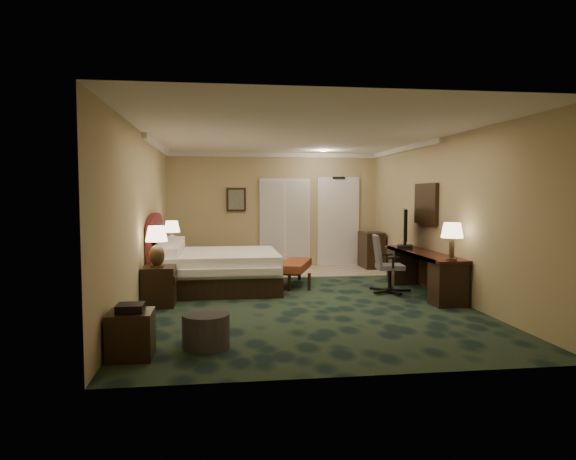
{
  "coord_description": "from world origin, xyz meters",
  "views": [
    {
      "loc": [
        -1.31,
        -8.38,
        1.73
      ],
      "look_at": [
        -0.09,
        0.6,
        1.09
      ],
      "focal_mm": 32.0,
      "sensor_mm": 36.0,
      "label": 1
    }
  ],
  "objects": [
    {
      "name": "lamp_near",
      "position": [
        -2.26,
        -0.37,
        0.93
      ],
      "size": [
        0.37,
        0.37,
        0.63
      ],
      "primitive_type": null,
      "rotation": [
        0.0,
        0.0,
        0.09
      ],
      "color": "black",
      "rests_on": "nightstand_near"
    },
    {
      "name": "tile_patch",
      "position": [
        0.9,
        2.9,
        0.01
      ],
      "size": [
        3.2,
        1.7,
        0.01
      ],
      "primitive_type": "cube",
      "color": "tan",
      "rests_on": "ground"
    },
    {
      "name": "crown_molding",
      "position": [
        0.0,
        0.0,
        2.65
      ],
      "size": [
        5.0,
        7.5,
        0.1
      ],
      "primitive_type": null,
      "color": "silver",
      "rests_on": "wall_back"
    },
    {
      "name": "wall_left",
      "position": [
        -2.5,
        0.0,
        1.35
      ],
      "size": [
        0.0,
        7.5,
        2.7
      ],
      "primitive_type": "cube",
      "color": "tan",
      "rests_on": "ground"
    },
    {
      "name": "nightstand_far",
      "position": [
        -2.25,
        2.19,
        0.29
      ],
      "size": [
        0.46,
        0.53,
        0.57
      ],
      "primitive_type": "cube",
      "color": "black",
      "rests_on": "ground"
    },
    {
      "name": "desk_lamp",
      "position": [
        2.23,
        -0.97,
        1.01
      ],
      "size": [
        0.4,
        0.4,
        0.58
      ],
      "primitive_type": null,
      "rotation": [
        0.0,
        0.0,
        -0.21
      ],
      "color": "black",
      "rests_on": "desk"
    },
    {
      "name": "closet_doors",
      "position": [
        0.25,
        3.71,
        1.05
      ],
      "size": [
        1.2,
        0.06,
        2.1
      ],
      "primitive_type": "cube",
      "color": "#B6B4A6",
      "rests_on": "ground"
    },
    {
      "name": "wall_art",
      "position": [
        -0.9,
        3.71,
        1.6
      ],
      "size": [
        0.45,
        0.06,
        0.55
      ],
      "primitive_type": "cube",
      "color": "#435B51",
      "rests_on": "wall_back"
    },
    {
      "name": "headboard",
      "position": [
        -2.44,
        1.0,
        0.7
      ],
      "size": [
        0.12,
        2.0,
        1.4
      ],
      "primitive_type": null,
      "color": "#4E1308",
      "rests_on": "ground"
    },
    {
      "name": "desk",
      "position": [
        2.21,
        0.1,
        0.36
      ],
      "size": [
        0.54,
        2.49,
        0.72
      ],
      "primitive_type": "cube",
      "color": "black",
      "rests_on": "ground"
    },
    {
      "name": "bed",
      "position": [
        -1.33,
        0.98,
        0.34
      ],
      "size": [
        2.15,
        1.99,
        0.68
      ],
      "primitive_type": "cube",
      "color": "white",
      "rests_on": "ground"
    },
    {
      "name": "lamp_far",
      "position": [
        -2.25,
        2.2,
        0.88
      ],
      "size": [
        0.35,
        0.35,
        0.62
      ],
      "primitive_type": null,
      "rotation": [
        0.0,
        0.0,
        -0.08
      ],
      "color": "black",
      "rests_on": "nightstand_far"
    },
    {
      "name": "side_table",
      "position": [
        -2.24,
        -2.88,
        0.25
      ],
      "size": [
        0.46,
        0.46,
        0.49
      ],
      "primitive_type": "cube",
      "color": "black",
      "rests_on": "ground"
    },
    {
      "name": "wall_front",
      "position": [
        0.0,
        -3.75,
        1.35
      ],
      "size": [
        5.0,
        0.0,
        2.7
      ],
      "primitive_type": "cube",
      "color": "tan",
      "rests_on": "ground"
    },
    {
      "name": "floor",
      "position": [
        0.0,
        0.0,
        0.0
      ],
      "size": [
        5.0,
        7.5,
        0.0
      ],
      "primitive_type": "cube",
      "color": "black",
      "rests_on": "ground"
    },
    {
      "name": "desk_chair",
      "position": [
        1.64,
        0.18,
        0.51
      ],
      "size": [
        0.65,
        0.62,
        1.02
      ],
      "primitive_type": null,
      "rotation": [
        0.0,
        0.0,
        -0.11
      ],
      "color": "#454652",
      "rests_on": "ground"
    },
    {
      "name": "tv",
      "position": [
        2.16,
        0.84,
        1.09
      ],
      "size": [
        0.39,
        0.92,
        0.73
      ],
      "primitive_type": "cube",
      "rotation": [
        0.0,
        0.0,
        -0.34
      ],
      "color": "black",
      "rests_on": "desk"
    },
    {
      "name": "entry_door",
      "position": [
        1.55,
        3.72,
        1.05
      ],
      "size": [
        1.02,
        0.06,
        2.18
      ],
      "primitive_type": "cube",
      "color": "silver",
      "rests_on": "ground"
    },
    {
      "name": "ceiling",
      "position": [
        0.0,
        0.0,
        2.7
      ],
      "size": [
        5.0,
        7.5,
        0.0
      ],
      "primitive_type": "cube",
      "color": "silver",
      "rests_on": "wall_back"
    },
    {
      "name": "wall_right",
      "position": [
        2.5,
        0.0,
        1.35
      ],
      "size": [
        0.0,
        7.5,
        2.7
      ],
      "primitive_type": "cube",
      "color": "tan",
      "rests_on": "ground"
    },
    {
      "name": "minibar",
      "position": [
        2.23,
        3.2,
        0.42
      ],
      "size": [
        0.44,
        0.8,
        0.84
      ],
      "primitive_type": "cube",
      "color": "black",
      "rests_on": "ground"
    },
    {
      "name": "wall_back",
      "position": [
        0.0,
        3.75,
        1.35
      ],
      "size": [
        5.0,
        0.0,
        2.7
      ],
      "primitive_type": "cube",
      "color": "tan",
      "rests_on": "ground"
    },
    {
      "name": "bed_bench",
      "position": [
        0.11,
        1.19,
        0.23
      ],
      "size": [
        0.87,
        1.41,
        0.45
      ],
      "primitive_type": "cube",
      "rotation": [
        0.0,
        0.0,
        -0.33
      ],
      "color": "maroon",
      "rests_on": "ground"
    },
    {
      "name": "wall_mirror",
      "position": [
        2.46,
        0.6,
        1.55
      ],
      "size": [
        0.05,
        0.95,
        0.75
      ],
      "primitive_type": "cube",
      "color": "white",
      "rests_on": "wall_right"
    },
    {
      "name": "ottoman",
      "position": [
        -1.46,
        -2.62,
        0.19
      ],
      "size": [
        0.66,
        0.66,
        0.38
      ],
      "primitive_type": "cylinder",
      "rotation": [
        0.0,
        0.0,
        -0.28
      ],
      "color": "#2D2D33",
      "rests_on": "ground"
    },
    {
      "name": "nightstand_near",
      "position": [
        -2.24,
        -0.32,
        0.3
      ],
      "size": [
        0.49,
        0.56,
        0.61
      ],
      "primitive_type": "cube",
      "color": "black",
      "rests_on": "ground"
    }
  ]
}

